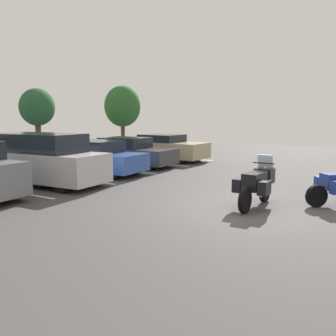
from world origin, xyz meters
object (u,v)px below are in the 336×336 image
object	(u,v)px
car_blue	(96,158)
car_silver	(42,159)
motorcycle_touring	(257,183)
car_tan	(164,148)
car_charcoal	(129,152)

from	to	relation	value
car_blue	car_silver	bearing A→B (deg)	-179.78
motorcycle_touring	car_silver	xyz separation A→B (m)	(-0.88, 7.71, 0.27)
motorcycle_touring	car_blue	distance (m)	7.95
car_tan	car_silver	bearing A→B (deg)	-178.49
car_silver	car_charcoal	bearing A→B (deg)	3.56
car_silver	car_tan	bearing A→B (deg)	1.51
car_tan	car_blue	bearing A→B (deg)	-177.86
car_charcoal	car_tan	xyz separation A→B (m)	(3.01, -0.12, 0.03)
car_silver	car_tan	xyz separation A→B (m)	(8.60, 0.23, -0.21)
car_silver	car_tan	world-z (taller)	car_silver
motorcycle_touring	car_charcoal	world-z (taller)	car_charcoal
car_blue	car_charcoal	size ratio (longest dim) A/B	0.95
motorcycle_touring	car_charcoal	xyz separation A→B (m)	(4.71, 8.05, 0.03)
car_silver	car_blue	world-z (taller)	car_silver
car_blue	car_charcoal	distance (m)	2.80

